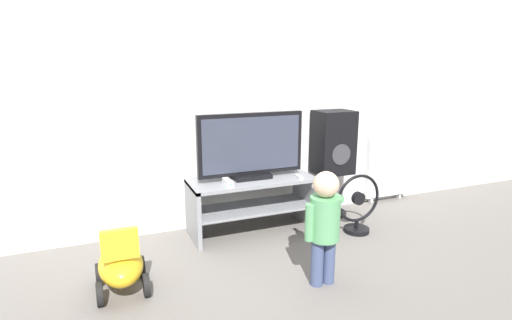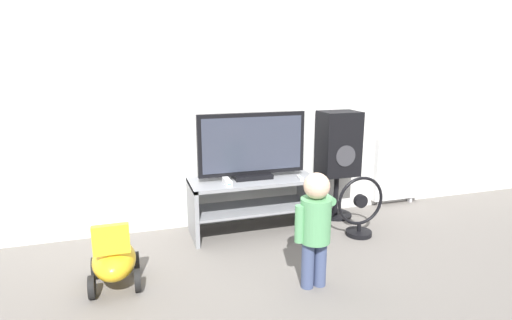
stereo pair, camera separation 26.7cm
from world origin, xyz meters
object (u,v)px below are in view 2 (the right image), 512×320
(television, at_px, (252,147))
(radiator, at_px, (397,169))
(remote_primary, at_px, (300,178))
(child, at_px, (315,221))
(speaker_tower, at_px, (338,147))
(game_console, at_px, (227,181))
(ride_on_toy, at_px, (114,260))
(floor_fan, at_px, (360,209))

(television, relative_size, radiator, 1.33)
(remote_primary, bearing_deg, child, -107.57)
(speaker_tower, distance_m, radiator, 0.89)
(game_console, relative_size, speaker_tower, 0.16)
(remote_primary, bearing_deg, game_console, 176.01)
(remote_primary, xyz_separation_m, child, (-0.28, -0.90, -0.03))
(television, distance_m, ride_on_toy, 1.48)
(child, distance_m, radiator, 2.06)
(speaker_tower, bearing_deg, remote_primary, -153.80)
(game_console, bearing_deg, remote_primary, -3.99)
(remote_primary, distance_m, radiator, 1.39)
(child, bearing_deg, ride_on_toy, 162.17)
(speaker_tower, xyz_separation_m, floor_fan, (-0.03, -0.50, -0.48))
(radiator, bearing_deg, remote_primary, -163.97)
(game_console, bearing_deg, television, 23.58)
(child, bearing_deg, game_console, 111.97)
(television, bearing_deg, ride_on_toy, -152.05)
(television, height_order, child, television)
(television, distance_m, radiator, 1.79)
(remote_primary, bearing_deg, ride_on_toy, -163.49)
(game_console, bearing_deg, ride_on_toy, -150.89)
(television, xyz_separation_m, game_console, (-0.26, -0.11, -0.27))
(television, bearing_deg, speaker_tower, 5.80)
(floor_fan, xyz_separation_m, ride_on_toy, (-2.08, -0.23, -0.06))
(remote_primary, height_order, radiator, radiator)
(television, relative_size, speaker_tower, 0.92)
(television, bearing_deg, game_console, -156.42)
(game_console, distance_m, ride_on_toy, 1.12)
(television, xyz_separation_m, remote_primary, (0.40, -0.16, -0.28))
(remote_primary, relative_size, radiator, 0.18)
(speaker_tower, height_order, radiator, speaker_tower)
(ride_on_toy, distance_m, radiator, 3.06)
(remote_primary, distance_m, floor_fan, 0.61)
(floor_fan, bearing_deg, television, 155.26)
(floor_fan, height_order, radiator, radiator)
(child, bearing_deg, floor_fan, 40.25)
(game_console, relative_size, child, 0.21)
(ride_on_toy, bearing_deg, game_console, 29.11)
(remote_primary, bearing_deg, floor_fan, -27.11)
(television, distance_m, speaker_tower, 0.93)
(remote_primary, relative_size, child, 0.16)
(radiator, bearing_deg, game_console, -170.44)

